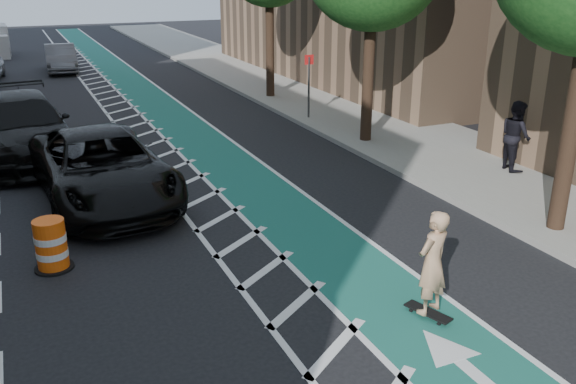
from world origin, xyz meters
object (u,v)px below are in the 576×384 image
suv_near (102,167)px  suv_far (22,127)px  barrel_a (51,246)px  skateboarder (432,263)px

suv_near → suv_far: (-1.63, 4.80, 0.08)m
suv_far → suv_near: bearing=-75.4°
suv_near → barrel_a: 3.72m
suv_near → suv_far: bearing=104.7°
skateboarder → suv_far: size_ratio=0.28×
skateboarder → suv_near: size_ratio=0.29×
barrel_a → suv_near: bearing=66.7°
skateboarder → suv_near: skateboarder is taller
suv_far → barrel_a: suv_far is taller
barrel_a → skateboarder: bearing=-38.6°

